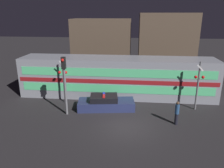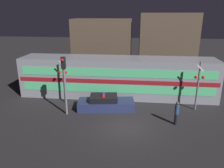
{
  "view_description": "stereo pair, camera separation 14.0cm",
  "coord_description": "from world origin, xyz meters",
  "views": [
    {
      "loc": [
        0.42,
        -14.0,
        7.78
      ],
      "look_at": [
        -1.48,
        4.65,
        1.7
      ],
      "focal_mm": 35.0,
      "sensor_mm": 36.0,
      "label": 1
    },
    {
      "loc": [
        0.56,
        -13.99,
        7.78
      ],
      "look_at": [
        -1.48,
        4.65,
        1.7
      ],
      "focal_mm": 35.0,
      "sensor_mm": 36.0,
      "label": 2
    }
  ],
  "objects": [
    {
      "name": "ground_plane",
      "position": [
        0.0,
        0.0,
        0.0
      ],
      "size": [
        120.0,
        120.0,
        0.0
      ],
      "primitive_type": "plane",
      "color": "#262326"
    },
    {
      "name": "crossing_signal_far",
      "position": [
        -5.73,
        3.99,
        2.3
      ],
      "size": [
        0.82,
        0.36,
        4.11
      ],
      "color": "slate",
      "rests_on": "ground_plane"
    },
    {
      "name": "crossing_signal_near",
      "position": [
        5.72,
        3.6,
        2.31
      ],
      "size": [
        0.82,
        0.36,
        4.14
      ],
      "color": "slate",
      "rests_on": "ground_plane"
    },
    {
      "name": "police_car",
      "position": [
        -1.85,
        3.0,
        0.5
      ],
      "size": [
        4.92,
        2.4,
        1.32
      ],
      "rotation": [
        0.0,
        0.0,
        0.13
      ],
      "color": "navy",
      "rests_on": "ground_plane"
    },
    {
      "name": "building_center",
      "position": [
        4.48,
        14.74,
        3.93
      ],
      "size": [
        6.98,
        4.22,
        7.86
      ],
      "color": "brown",
      "rests_on": "ground_plane"
    },
    {
      "name": "train",
      "position": [
        -1.15,
        6.3,
        1.89
      ],
      "size": [
        18.51,
        3.11,
        3.78
      ],
      "color": "gray",
      "rests_on": "ground_plane"
    },
    {
      "name": "building_left",
      "position": [
        -3.86,
        14.8,
        3.57
      ],
      "size": [
        7.52,
        4.07,
        7.13
      ],
      "color": "brown",
      "rests_on": "ground_plane"
    },
    {
      "name": "traffic_light_corner",
      "position": [
        -4.84,
        1.62,
        2.89
      ],
      "size": [
        0.3,
        0.46,
        4.68
      ],
      "color": "slate",
      "rests_on": "ground_plane"
    },
    {
      "name": "pedestrian",
      "position": [
        3.64,
        0.78,
        0.93
      ],
      "size": [
        0.3,
        0.3,
        1.8
      ],
      "color": "black",
      "rests_on": "ground_plane"
    }
  ]
}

